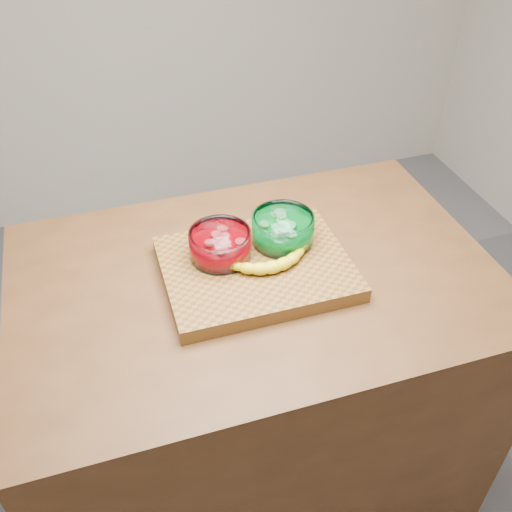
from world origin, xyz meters
name	(u,v)px	position (x,y,z in m)	size (l,w,h in m)	color
ground	(256,467)	(0.00, 0.00, 0.00)	(3.50, 3.50, 0.00)	#58585C
counter	(256,387)	(0.00, 0.00, 0.45)	(1.20, 0.80, 0.90)	#513018
cutting_board	(256,269)	(0.00, 0.00, 0.92)	(0.45, 0.35, 0.04)	brown
bowl_red	(220,245)	(-0.08, 0.05, 0.97)	(0.15, 0.15, 0.07)	white
bowl_green	(283,229)	(0.09, 0.06, 0.98)	(0.16, 0.16, 0.07)	white
banana	(268,260)	(0.02, -0.02, 0.96)	(0.25, 0.11, 0.04)	yellow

